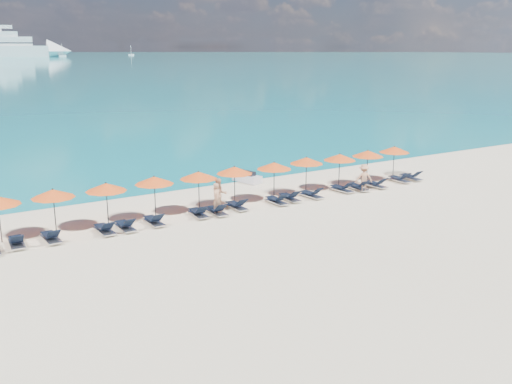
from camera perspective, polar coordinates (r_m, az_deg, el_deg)
ground at (r=29.03m, az=3.13°, el=-3.54°), size 1400.00×1400.00×0.00m
sailboat_near at (r=574.51m, az=-18.79°, el=12.81°), size 6.45×2.15×11.83m
sailboat_far at (r=642.89m, az=-12.38°, el=13.29°), size 5.82×1.94×10.68m
jetski at (r=38.50m, az=-0.87°, el=1.44°), size 1.29×2.27×0.76m
beachgoer_a at (r=31.12m, az=-3.90°, el=-0.66°), size 0.75×0.65×1.73m
beachgoer_b at (r=31.77m, az=-3.69°, el=-0.25°), size 0.99×0.71×1.83m
beachgoer_c at (r=36.60m, az=10.73°, el=1.41°), size 1.24×0.91×1.75m
umbrella_1 at (r=29.20m, az=-19.64°, el=-0.15°), size 2.10×2.10×2.28m
umbrella_2 at (r=29.74m, az=-14.76°, el=0.47°), size 2.10×2.10×2.28m
umbrella_3 at (r=30.71m, az=-10.15°, el=1.15°), size 2.10×2.10×2.28m
umbrella_4 at (r=31.58m, az=-5.77°, el=1.67°), size 2.10×2.10×2.28m
umbrella_5 at (r=32.78m, az=-2.17°, el=2.20°), size 2.10×2.10×2.28m
umbrella_6 at (r=33.99m, az=1.83°, el=2.64°), size 2.10×2.10×2.28m
umbrella_7 at (r=35.68m, az=5.07°, el=3.15°), size 2.10×2.10×2.28m
umbrella_8 at (r=37.02m, az=8.37°, el=3.46°), size 2.10×2.10×2.28m
umbrella_9 at (r=38.64m, az=11.12°, el=3.80°), size 2.10×2.10×2.28m
umbrella_10 at (r=40.56m, az=13.67°, el=4.15°), size 2.10×2.10×2.28m
lounger_1 at (r=28.37m, az=-22.82°, el=-4.61°), size 0.72×1.74×0.66m
lounger_2 at (r=28.49m, az=-19.81°, el=-4.25°), size 0.70×1.73×0.66m
lounger_3 at (r=28.93m, az=-14.90°, el=-3.59°), size 0.70×1.73×0.66m
lounger_4 at (r=29.19m, az=-12.94°, el=-3.31°), size 0.65×1.71×0.66m
lounger_5 at (r=29.75m, az=-10.16°, el=-2.83°), size 0.64×1.71×0.66m
lounger_6 at (r=30.81m, az=-5.78°, el=-2.07°), size 0.74×1.74×0.66m
lounger_7 at (r=31.11m, az=-3.97°, el=-1.87°), size 0.64×1.71×0.66m
lounger_8 at (r=32.04m, az=-1.94°, el=-1.36°), size 0.66×1.71×0.66m
lounger_9 at (r=33.15m, az=2.08°, el=-0.83°), size 0.64×1.71×0.66m
lounger_10 at (r=33.87m, az=3.39°, el=-0.52°), size 0.65×1.71×0.66m
lounger_11 at (r=34.66m, az=5.56°, el=-0.22°), size 0.76×1.75×0.66m
lounger_12 at (r=36.31m, az=8.59°, el=0.36°), size 0.79×1.75×0.66m
lounger_13 at (r=36.88m, az=10.18°, el=0.51°), size 0.72×1.73×0.66m
lounger_14 at (r=37.80m, az=11.89°, el=0.76°), size 0.69×1.72×0.66m
lounger_15 at (r=39.71m, az=14.16°, el=1.28°), size 0.63×1.70×0.66m
lounger_16 at (r=40.55m, az=15.25°, el=1.48°), size 0.62×1.70×0.66m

